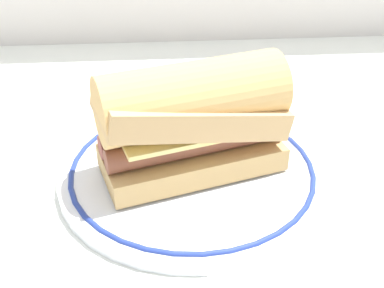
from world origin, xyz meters
TOP-DOWN VIEW (x-y plane):
  - ground_plane at (0.00, 0.00)m, footprint 1.50×1.50m
  - plate at (-0.01, -0.00)m, footprint 0.29×0.29m
  - sausage_sandwich at (-0.01, -0.00)m, footprint 0.21×0.14m

SIDE VIEW (x-z plane):
  - ground_plane at x=0.00m, z-range 0.00..0.00m
  - plate at x=-0.01m, z-range 0.00..0.02m
  - sausage_sandwich at x=-0.01m, z-range 0.02..0.14m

